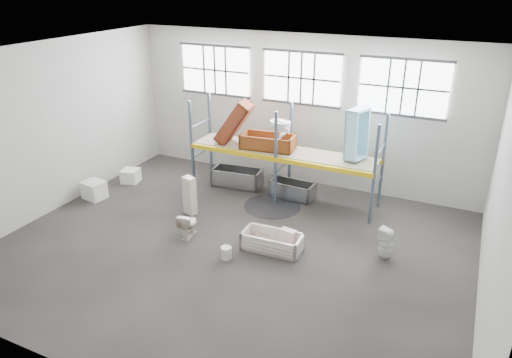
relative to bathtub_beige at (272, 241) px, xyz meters
The scene contains 34 objects.
floor 1.11m from the bathtub_beige, 158.84° to the right, with size 12.00×10.00×0.10m, color #4C4540.
ceiling 4.94m from the bathtub_beige, 158.84° to the right, with size 12.00×10.00×0.10m, color silver.
wall_back 5.28m from the bathtub_beige, 102.10° to the left, with size 12.00×0.10×5.00m, color #B7B3AB.
wall_front 5.98m from the bathtub_beige, 100.42° to the right, with size 12.00×0.10×5.00m, color #B9B4AB.
wall_left 7.42m from the bathtub_beige, behind, with size 0.10×10.00×5.00m, color #B0ACA2.
wall_right 5.55m from the bathtub_beige, ahead, with size 0.10×10.00×5.00m, color #A8A49C.
window_left 7.05m from the bathtub_beige, 132.69° to the left, with size 2.60×0.04×1.60m, color white.
window_mid 5.75m from the bathtub_beige, 102.39° to the left, with size 2.60×0.04×1.60m, color white.
window_right 6.08m from the bathtub_beige, 64.21° to the left, with size 2.60×0.04×1.60m, color white.
rack_upright_la 4.89m from the bathtub_beige, 147.86° to the left, with size 0.08×0.08×3.00m, color slate.
rack_upright_lb 5.60m from the bathtub_beige, 137.13° to the left, with size 0.08×0.08×3.00m, color slate.
rack_upright_ma 2.99m from the bathtub_beige, 111.70° to the left, with size 0.08×0.08×3.00m, color slate.
rack_upright_mb 4.05m from the bathtub_beige, 105.07° to the left, with size 0.08×0.08×3.00m, color slate.
rack_upright_ra 3.45m from the bathtub_beige, 51.49° to the left, with size 0.08×0.08×3.00m, color slate.
rack_upright_rb 4.40m from the bathtub_beige, 61.69° to the left, with size 0.08×0.08×3.00m, color slate.
rack_beam_front 2.99m from the bathtub_beige, 111.70° to the left, with size 6.00×0.10×0.14m, color yellow.
rack_beam_back 4.05m from the bathtub_beige, 105.07° to the left, with size 6.00×0.10×0.14m, color yellow.
shelf_deck 3.54m from the bathtub_beige, 107.81° to the left, with size 5.90×1.10×0.03m, color gray.
wet_patch 2.53m from the bathtub_beige, 113.38° to the left, with size 1.80×1.80×0.00m, color black.
bathtub_beige is the anchor object (origin of this frame).
cistern_spare 0.47m from the bathtub_beige, 47.07° to the left, with size 0.42×0.20×0.40m, color beige.
sink_in_tub 0.52m from the bathtub_beige, 138.50° to the left, with size 0.43×0.43×0.15m, color beige.
toilet_beige 2.41m from the bathtub_beige, behind, with size 0.40×0.70×0.71m, color beige.
cistern_tall 3.19m from the bathtub_beige, 164.97° to the left, with size 0.38×0.25×1.18m, color beige.
toilet_white 2.91m from the bathtub_beige, 16.65° to the left, with size 0.39×0.40×0.86m, color white.
steel_tub_left 4.23m from the bathtub_beige, 129.94° to the left, with size 1.65×0.77×0.60m, color #A7AAAF, non-canonical shape.
steel_tub_right 3.28m from the bathtub_beige, 102.24° to the left, with size 1.42×0.66×0.52m, color #9FA2A7, non-canonical shape.
rust_tub_flat 3.76m from the bathtub_beige, 116.27° to the left, with size 1.68×0.79×0.47m, color #8A330A, non-canonical shape.
rust_tub_tilted 4.58m from the bathtub_beige, 131.33° to the left, with size 1.54×0.72×0.43m, color #943317, non-canonical shape.
sink_on_shelf 3.53m from the bathtub_beige, 109.45° to the left, with size 0.66×0.51×0.58m, color white.
blue_tub_upright 4.11m from the bathtub_beige, 69.25° to the left, with size 1.51×0.71×0.42m, color #A7E7F5, non-canonical shape.
bucket 1.27m from the bathtub_beige, 134.02° to the right, with size 0.28×0.28×0.33m, color silver.
carton_near 6.45m from the bathtub_beige, behind, with size 0.67×0.57×0.57m, color white.
carton_far 6.50m from the bathtub_beige, 162.79° to the left, with size 0.56×0.56×0.46m, color white.
Camera 1 is at (5.24, -9.58, 6.74)m, focal length 33.40 mm.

